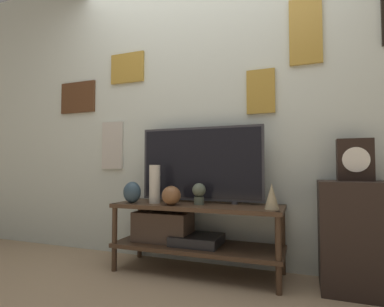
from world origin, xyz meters
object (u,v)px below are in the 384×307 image
object	(u,v)px
vase_round_glass	(171,195)
mantel_clock	(355,160)
vase_urn_stoneware	(132,192)
television	(200,164)
vase_tall_ceramic	(155,184)
decorative_bust	(199,193)
vase_slim_bronze	(272,196)

from	to	relation	value
vase_round_glass	mantel_clock	distance (m)	1.28
vase_round_glass	vase_urn_stoneware	bearing A→B (deg)	177.45
television	vase_urn_stoneware	size ratio (longest dim) A/B	5.98
mantel_clock	vase_round_glass	bearing A→B (deg)	-170.27
vase_tall_ceramic	television	bearing A→B (deg)	26.20
decorative_bust	mantel_clock	xyz separation A→B (m)	(1.05, 0.12, 0.24)
vase_round_glass	vase_slim_bronze	distance (m)	0.72
vase_tall_ceramic	vase_urn_stoneware	bearing A→B (deg)	-165.07
decorative_bust	vase_tall_ceramic	bearing A→B (deg)	-175.13
vase_slim_bronze	mantel_clock	xyz separation A→B (m)	(0.52, 0.18, 0.24)
vase_round_glass	mantel_clock	bearing A→B (deg)	9.73
television	vase_tall_ceramic	bearing A→B (deg)	-153.80
vase_urn_stoneware	decorative_bust	xyz separation A→B (m)	(0.53, 0.08, 0.01)
decorative_bust	mantel_clock	world-z (taller)	mantel_clock
decorative_bust	television	bearing A→B (deg)	103.99
vase_tall_ceramic	decorative_bust	bearing A→B (deg)	4.87
vase_tall_ceramic	vase_slim_bronze	bearing A→B (deg)	-1.63
vase_tall_ceramic	vase_slim_bronze	distance (m)	0.89
vase_urn_stoneware	vase_round_glass	xyz separation A→B (m)	(0.34, -0.02, -0.01)
vase_round_glass	vase_tall_ceramic	bearing A→B (deg)	160.08
vase_slim_bronze	decorative_bust	distance (m)	0.53
mantel_clock	vase_tall_ceramic	bearing A→B (deg)	-173.90
vase_urn_stoneware	decorative_bust	size ratio (longest dim) A/B	1.04
vase_tall_ceramic	mantel_clock	xyz separation A→B (m)	(1.41, 0.15, 0.18)
vase_urn_stoneware	mantel_clock	distance (m)	1.61
television	vase_round_glass	world-z (taller)	television
vase_urn_stoneware	vase_round_glass	world-z (taller)	vase_urn_stoneware
vase_urn_stoneware	mantel_clock	size ratio (longest dim) A/B	0.60
television	decorative_bust	size ratio (longest dim) A/B	6.21
vase_urn_stoneware	vase_round_glass	size ratio (longest dim) A/B	1.18
decorative_bust	vase_slim_bronze	bearing A→B (deg)	-5.95
vase_round_glass	mantel_clock	size ratio (longest dim) A/B	0.51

